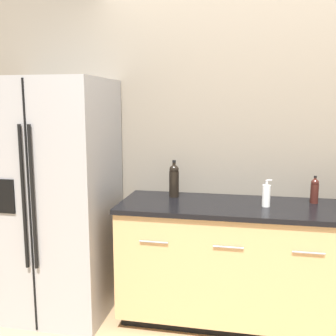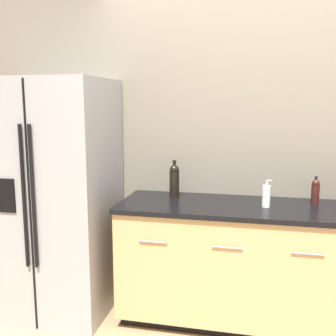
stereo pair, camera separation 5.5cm
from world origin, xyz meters
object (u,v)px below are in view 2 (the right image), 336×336
(soap_dispenser, at_px, (266,196))
(oil_bottle, at_px, (315,191))
(refrigerator, at_px, (57,197))
(wine_bottle, at_px, (174,180))

(soap_dispenser, bearing_deg, oil_bottle, 25.94)
(refrigerator, bearing_deg, wine_bottle, 12.83)
(wine_bottle, relative_size, soap_dispenser, 1.48)
(refrigerator, relative_size, oil_bottle, 8.96)
(wine_bottle, distance_m, soap_dispenser, 0.72)
(refrigerator, bearing_deg, oil_bottle, 6.10)
(wine_bottle, bearing_deg, oil_bottle, 0.15)
(wine_bottle, xyz_separation_m, soap_dispenser, (0.69, -0.17, -0.05))
(refrigerator, relative_size, wine_bottle, 6.29)
(soap_dispenser, height_order, oil_bottle, oil_bottle)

